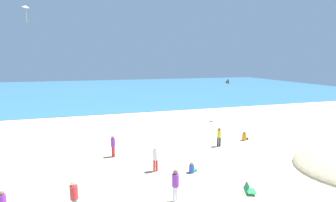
% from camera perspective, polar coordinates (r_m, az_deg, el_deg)
% --- Properties ---
extents(ground_plane, '(120.00, 120.00, 0.00)m').
position_cam_1_polar(ground_plane, '(17.30, -1.67, -14.65)').
color(ground_plane, '#C6B58C').
extents(ocean_water, '(120.00, 60.00, 0.05)m').
position_cam_1_polar(ocean_water, '(62.86, -12.47, 2.84)').
color(ocean_water, teal).
rests_on(ocean_water, ground_plane).
extents(beach_chair_far_left, '(0.75, 0.75, 0.57)m').
position_cam_1_polar(beach_chair_far_left, '(14.40, 18.77, -19.36)').
color(beach_chair_far_left, '#2D9956').
rests_on(beach_chair_far_left, ground_plane).
extents(person_1, '(0.39, 0.39, 1.61)m').
position_cam_1_polar(person_1, '(15.81, -3.02, -13.41)').
color(person_1, red).
rests_on(person_1, ground_plane).
extents(person_2, '(0.70, 0.53, 0.79)m').
position_cam_1_polar(person_2, '(22.92, 17.85, -8.20)').
color(person_2, orange).
rests_on(person_2, ground_plane).
extents(person_3, '(0.48, 0.48, 1.74)m').
position_cam_1_polar(person_3, '(12.67, 1.80, -19.17)').
color(person_3, white).
rests_on(person_3, ground_plane).
extents(person_4, '(0.63, 0.50, 0.71)m').
position_cam_1_polar(person_4, '(16.00, 5.78, -15.78)').
color(person_4, blue).
rests_on(person_4, ground_plane).
extents(person_5, '(0.46, 0.46, 1.76)m').
position_cam_1_polar(person_5, '(12.43, -21.53, -20.40)').
color(person_5, '#19ADB2').
rests_on(person_5, ground_plane).
extents(person_6, '(0.34, 0.34, 1.61)m').
position_cam_1_polar(person_6, '(20.55, 12.13, -8.14)').
color(person_6, black).
rests_on(person_6, ground_plane).
extents(person_7, '(0.44, 0.44, 1.62)m').
position_cam_1_polar(person_7, '(18.48, -13.01, -10.17)').
color(person_7, red).
rests_on(person_7, ground_plane).
extents(kite_white, '(0.64, 0.61, 1.67)m').
position_cam_1_polar(kite_white, '(27.78, -30.90, 18.79)').
color(kite_white, white).
extents(kite_black, '(0.81, 0.69, 1.41)m').
position_cam_1_polar(kite_black, '(29.03, 14.15, 4.68)').
color(kite_black, black).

